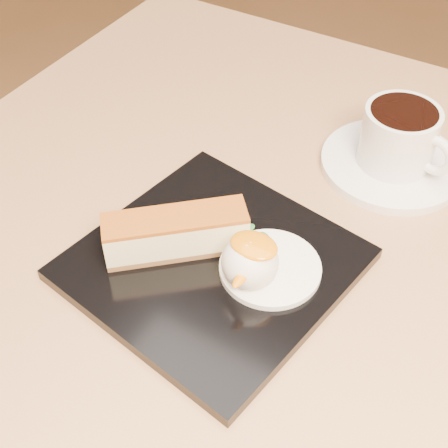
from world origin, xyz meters
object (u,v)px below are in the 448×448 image
Objects in this scene: table at (264,347)px; saucer at (392,164)px; coffee_cup at (400,137)px; ice_cream_scoop at (250,262)px; cheesecake at (176,233)px; dessert_plate at (213,264)px.

table is 0.24m from saucer.
coffee_cup reaches higher than saucer.
saucer is at bearing 77.09° from ice_cream_scoop.
table is at bearing -7.76° from cheesecake.
coffee_cup is (0.05, 0.22, 0.01)m from ice_cream_scoop.
dessert_plate is 1.47× the size of saucer.
ice_cream_scoop reaches higher than cheesecake.
table is 16.32× the size of ice_cream_scoop.
saucer is 1.47× the size of coffee_cup.
cheesecake is 0.26m from coffee_cup.
cheesecake reaches higher than saucer.
coffee_cup reaches higher than cheesecake.
cheesecake is at bearing -104.46° from coffee_cup.
dessert_plate is 0.04m from cheesecake.
dessert_plate is 0.24m from coffee_cup.
dessert_plate is at bearing -112.70° from saucer.
table is at bearing 92.32° from ice_cream_scoop.
ice_cream_scoop reaches higher than saucer.
coffee_cup is at bearing 66.83° from dessert_plate.
dessert_plate is 0.24m from saucer.
dessert_plate is at bearing -97.69° from coffee_cup.
table is 3.64× the size of dessert_plate.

